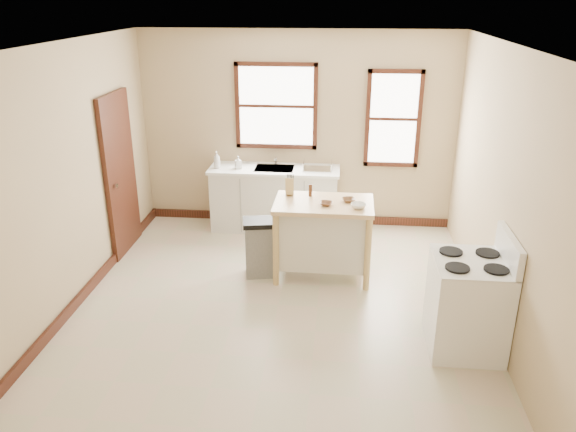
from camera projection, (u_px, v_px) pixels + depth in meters
The scene contains 23 objects.
floor at pixel (278, 305), 6.27m from camera, with size 5.00×5.00×0.00m, color beige.
ceiling at pixel (276, 44), 5.23m from camera, with size 5.00×5.00×0.00m, color white.
wall_back at pixel (297, 131), 8.06m from camera, with size 4.50×0.04×2.80m, color tan.
wall_left at pixel (67, 180), 5.96m from camera, with size 0.04×5.00×2.80m, color tan.
wall_right at pixel (503, 194), 5.55m from camera, with size 0.04×5.00×2.80m, color tan.
window_main at pixel (276, 106), 7.94m from camera, with size 1.17×0.06×1.22m, color black, non-canonical shape.
window_side at pixel (393, 119), 7.85m from camera, with size 0.77×0.06×1.37m, color black, non-canonical shape.
door_left at pixel (120, 174), 7.28m from camera, with size 0.06×0.90×2.10m, color black.
baseboard_back at pixel (297, 218), 8.53m from camera, with size 4.50×0.04×0.12m, color black.
baseboard_left at pixel (87, 291), 6.45m from camera, with size 0.04×5.00×0.12m, color black.
sink_counter at pixel (275, 198), 8.16m from camera, with size 1.86×0.62×0.92m, color silver, non-canonical shape.
faucet at pixel (276, 157), 8.12m from camera, with size 0.03×0.03×0.22m, color silver.
soap_bottle_a at pixel (217, 160), 7.94m from camera, with size 0.09×0.09×0.24m, color #B2B2B2.
soap_bottle_b at pixel (238, 162), 7.94m from camera, with size 0.08×0.08×0.18m, color #B2B2B2.
dish_rack at pixel (318, 166), 7.90m from camera, with size 0.41×0.31×0.10m, color silver, non-canonical shape.
kitchen_island at pixel (323, 239), 6.78m from camera, with size 1.16×0.74×0.95m, color tan, non-canonical shape.
knife_block at pixel (289, 187), 6.81m from camera, with size 0.10×0.10×0.20m, color #DFBB75, non-canonical shape.
pepper_grinder at pixel (310, 190), 6.77m from camera, with size 0.04×0.04×0.15m, color #452512.
bowl_a at pixel (326, 204), 6.51m from camera, with size 0.15×0.15×0.04m, color brown.
bowl_b at pixel (349, 200), 6.62m from camera, with size 0.16×0.16×0.04m, color brown.
bowl_c at pixel (358, 206), 6.41m from camera, with size 0.17×0.17×0.05m, color white.
trash_bin at pixel (259, 248), 6.82m from camera, with size 0.37×0.31×0.72m, color gray, non-canonical shape.
gas_stove at pixel (469, 292), 5.34m from camera, with size 0.74×0.75×1.20m, color white, non-canonical shape.
Camera 1 is at (0.64, -5.42, 3.26)m, focal length 35.00 mm.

